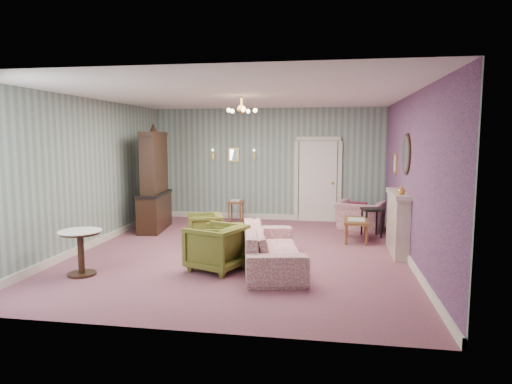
% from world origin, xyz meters
% --- Properties ---
extents(floor, '(7.00, 7.00, 0.00)m').
position_xyz_m(floor, '(0.00, 0.00, 0.00)').
color(floor, '#8D5265').
rests_on(floor, ground).
extents(ceiling, '(7.00, 7.00, 0.00)m').
position_xyz_m(ceiling, '(0.00, 0.00, 2.90)').
color(ceiling, white).
rests_on(ceiling, ground).
extents(wall_back, '(6.00, 0.00, 6.00)m').
position_xyz_m(wall_back, '(0.00, 3.50, 1.45)').
color(wall_back, slate).
rests_on(wall_back, ground).
extents(wall_front, '(6.00, 0.00, 6.00)m').
position_xyz_m(wall_front, '(0.00, -3.50, 1.45)').
color(wall_front, slate).
rests_on(wall_front, ground).
extents(wall_left, '(0.00, 7.00, 7.00)m').
position_xyz_m(wall_left, '(-3.00, 0.00, 1.45)').
color(wall_left, slate).
rests_on(wall_left, ground).
extents(wall_right, '(0.00, 7.00, 7.00)m').
position_xyz_m(wall_right, '(3.00, 0.00, 1.45)').
color(wall_right, slate).
rests_on(wall_right, ground).
extents(wall_right_floral, '(0.00, 7.00, 7.00)m').
position_xyz_m(wall_right_floral, '(2.98, 0.00, 1.45)').
color(wall_right_floral, '#B45A90').
rests_on(wall_right_floral, ground).
extents(door, '(1.12, 0.12, 2.16)m').
position_xyz_m(door, '(1.30, 3.46, 1.08)').
color(door, white).
rests_on(door, floor).
extents(olive_chair_a, '(0.99, 1.02, 0.82)m').
position_xyz_m(olive_chair_a, '(-0.19, -1.16, 0.41)').
color(olive_chair_a, brown).
rests_on(olive_chair_a, floor).
extents(olive_chair_b, '(0.75, 0.78, 0.69)m').
position_xyz_m(olive_chair_b, '(-0.22, -0.53, 0.34)').
color(olive_chair_b, brown).
rests_on(olive_chair_b, floor).
extents(olive_chair_c, '(0.81, 0.84, 0.69)m').
position_xyz_m(olive_chair_c, '(-0.87, 0.51, 0.34)').
color(olive_chair_c, brown).
rests_on(olive_chair_c, floor).
extents(sofa_chintz, '(1.13, 2.41, 0.91)m').
position_xyz_m(sofa_chintz, '(0.68, -0.86, 0.45)').
color(sofa_chintz, '#9F4063').
rests_on(sofa_chintz, floor).
extents(wingback_chair, '(1.18, 0.94, 0.90)m').
position_xyz_m(wingback_chair, '(2.33, 2.52, 0.45)').
color(wingback_chair, '#9F4063').
rests_on(wingback_chair, floor).
extents(dresser, '(0.67, 1.50, 2.41)m').
position_xyz_m(dresser, '(-2.41, 1.72, 1.21)').
color(dresser, black).
rests_on(dresser, floor).
extents(fireplace, '(0.30, 1.40, 1.16)m').
position_xyz_m(fireplace, '(2.86, 0.40, 0.58)').
color(fireplace, beige).
rests_on(fireplace, floor).
extents(mantel_vase, '(0.15, 0.15, 0.15)m').
position_xyz_m(mantel_vase, '(2.84, 0.00, 1.23)').
color(mantel_vase, gold).
rests_on(mantel_vase, fireplace).
extents(oval_mirror, '(0.04, 0.76, 0.84)m').
position_xyz_m(oval_mirror, '(2.96, 0.40, 1.85)').
color(oval_mirror, white).
rests_on(oval_mirror, wall_right).
extents(framed_print, '(0.04, 0.34, 0.42)m').
position_xyz_m(framed_print, '(2.97, 1.75, 1.60)').
color(framed_print, gold).
rests_on(framed_print, wall_right).
extents(coffee_table, '(0.54, 0.92, 0.46)m').
position_xyz_m(coffee_table, '(2.17, 1.31, 0.23)').
color(coffee_table, brown).
rests_on(coffee_table, floor).
extents(side_table_black, '(0.50, 0.50, 0.62)m').
position_xyz_m(side_table_black, '(2.52, 1.78, 0.31)').
color(side_table_black, black).
rests_on(side_table_black, floor).
extents(pedestal_table, '(0.75, 0.75, 0.72)m').
position_xyz_m(pedestal_table, '(-2.21, -1.79, 0.36)').
color(pedestal_table, black).
rests_on(pedestal_table, floor).
extents(nesting_table, '(0.38, 0.48, 0.62)m').
position_xyz_m(nesting_table, '(-0.70, 2.77, 0.31)').
color(nesting_table, brown).
rests_on(nesting_table, floor).
extents(gilt_mirror_back, '(0.28, 0.06, 0.36)m').
position_xyz_m(gilt_mirror_back, '(-0.90, 3.46, 1.70)').
color(gilt_mirror_back, gold).
rests_on(gilt_mirror_back, wall_back).
extents(sconce_left, '(0.16, 0.12, 0.30)m').
position_xyz_m(sconce_left, '(-1.45, 3.44, 1.70)').
color(sconce_left, gold).
rests_on(sconce_left, wall_back).
extents(sconce_right, '(0.16, 0.12, 0.30)m').
position_xyz_m(sconce_right, '(-0.35, 3.44, 1.70)').
color(sconce_right, gold).
rests_on(sconce_right, wall_back).
extents(chandelier, '(0.56, 0.56, 0.36)m').
position_xyz_m(chandelier, '(0.00, 0.00, 2.63)').
color(chandelier, gold).
rests_on(chandelier, ceiling).
extents(burgundy_cushion, '(0.41, 0.28, 0.39)m').
position_xyz_m(burgundy_cushion, '(2.28, 2.37, 0.48)').
color(burgundy_cushion, maroon).
rests_on(burgundy_cushion, wingback_chair).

